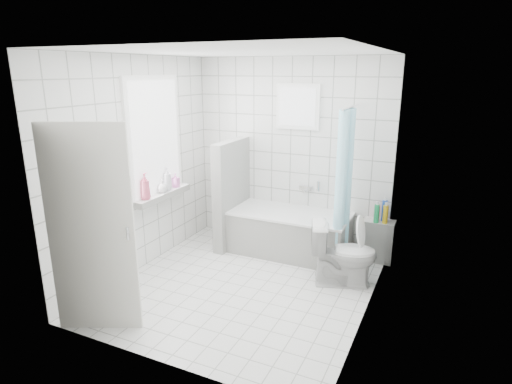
% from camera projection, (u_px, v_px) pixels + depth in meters
% --- Properties ---
extents(ground, '(3.00, 3.00, 0.00)m').
position_uv_depth(ground, '(243.00, 286.00, 4.98)').
color(ground, white).
rests_on(ground, ground).
extents(ceiling, '(3.00, 3.00, 0.00)m').
position_uv_depth(ceiling, '(241.00, 51.00, 4.26)').
color(ceiling, white).
rests_on(ceiling, ground).
extents(wall_back, '(2.80, 0.02, 2.60)m').
position_uv_depth(wall_back, '(290.00, 154.00, 5.93)').
color(wall_back, white).
rests_on(wall_back, ground).
extents(wall_front, '(2.80, 0.02, 2.60)m').
position_uv_depth(wall_front, '(155.00, 221.00, 3.31)').
color(wall_front, white).
rests_on(wall_front, ground).
extents(wall_left, '(0.02, 3.00, 2.60)m').
position_uv_depth(wall_left, '(139.00, 166.00, 5.19)').
color(wall_left, white).
rests_on(wall_left, ground).
extents(wall_right, '(0.02, 3.00, 2.60)m').
position_uv_depth(wall_right, '(373.00, 193.00, 4.05)').
color(wall_right, white).
rests_on(wall_right, ground).
extents(window_left, '(0.01, 0.90, 1.40)m').
position_uv_depth(window_left, '(156.00, 138.00, 5.35)').
color(window_left, white).
rests_on(window_left, wall_left).
extents(window_back, '(0.50, 0.01, 0.50)m').
position_uv_depth(window_back, '(297.00, 107.00, 5.67)').
color(window_back, white).
rests_on(window_back, wall_back).
extents(window_sill, '(0.18, 1.02, 0.08)m').
position_uv_depth(window_sill, '(162.00, 195.00, 5.53)').
color(window_sill, white).
rests_on(window_sill, wall_left).
extents(door, '(0.74, 0.37, 2.00)m').
position_uv_depth(door, '(91.00, 231.00, 3.92)').
color(door, silver).
rests_on(door, ground).
extents(bathtub, '(1.59, 0.77, 0.58)m').
position_uv_depth(bathtub, '(290.00, 233.00, 5.82)').
color(bathtub, white).
rests_on(bathtub, ground).
extents(partition_wall, '(0.15, 0.85, 1.50)m').
position_uv_depth(partition_wall, '(232.00, 194.00, 5.99)').
color(partition_wall, white).
rests_on(partition_wall, ground).
extents(tiled_ledge, '(0.40, 0.24, 0.55)m').
position_uv_depth(tiled_ledge, '(378.00, 241.00, 5.58)').
color(tiled_ledge, white).
rests_on(tiled_ledge, ground).
extents(toilet, '(0.84, 0.64, 0.76)m').
position_uv_depth(toilet, '(343.00, 254.00, 4.93)').
color(toilet, white).
rests_on(toilet, ground).
extents(curtain_rod, '(0.02, 0.80, 0.02)m').
position_uv_depth(curtain_rod, '(351.00, 107.00, 5.02)').
color(curtain_rod, silver).
rests_on(curtain_rod, wall_back).
extents(shower_curtain, '(0.14, 0.48, 1.78)m').
position_uv_depth(shower_curtain, '(344.00, 184.00, 5.16)').
color(shower_curtain, '#56DCFF').
rests_on(shower_curtain, curtain_rod).
extents(tub_faucet, '(0.18, 0.06, 0.06)m').
position_uv_depth(tub_faucet, '(306.00, 188.00, 5.91)').
color(tub_faucet, silver).
rests_on(tub_faucet, wall_back).
extents(sill_bottles, '(0.19, 0.74, 0.33)m').
position_uv_depth(sill_bottles, '(159.00, 183.00, 5.42)').
color(sill_bottles, '#BAB9BF').
rests_on(sill_bottles, window_sill).
extents(ledge_bottles, '(0.18, 0.16, 0.28)m').
position_uv_depth(ledge_bottles, '(381.00, 213.00, 5.44)').
color(ledge_bottles, '#1CAA5A').
rests_on(ledge_bottles, tiled_ledge).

